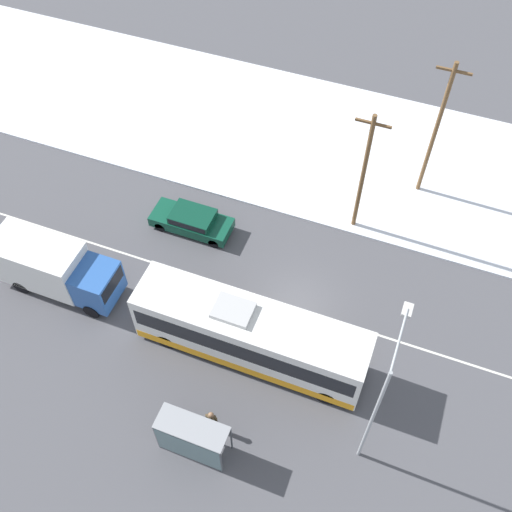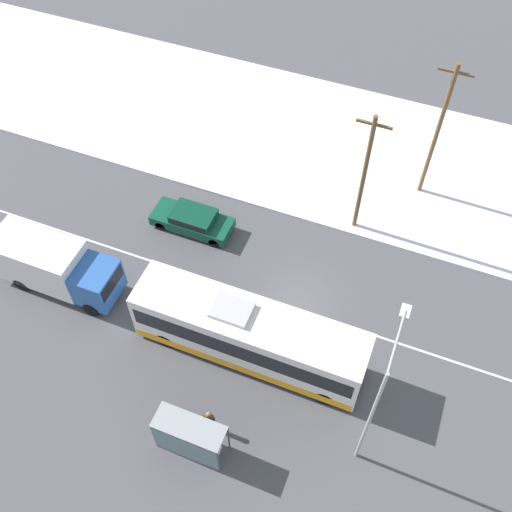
{
  "view_description": "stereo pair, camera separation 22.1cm",
  "coord_description": "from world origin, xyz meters",
  "px_view_note": "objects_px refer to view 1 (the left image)",
  "views": [
    {
      "loc": [
        4.0,
        -16.2,
        26.54
      ],
      "look_at": [
        -2.76,
        1.48,
        1.4
      ],
      "focal_mm": 42.0,
      "sensor_mm": 36.0,
      "label": 1
    },
    {
      "loc": [
        4.21,
        -16.12,
        26.54
      ],
      "look_at": [
        -2.76,
        1.48,
        1.4
      ],
      "focal_mm": 42.0,
      "sensor_mm": 36.0,
      "label": 2
    }
  ],
  "objects_px": {
    "bus_shelter": "(190,439)",
    "pedestrian_at_stop": "(212,419)",
    "box_truck": "(54,267)",
    "utility_pole_snowlot": "(436,130)",
    "city_bus": "(250,335)",
    "utility_pole_roadside": "(363,173)",
    "sedan_car": "(192,220)",
    "streetlamp": "(381,394)"
  },
  "relations": [
    {
      "from": "pedestrian_at_stop",
      "to": "utility_pole_snowlot",
      "type": "xyz_separation_m",
      "value": [
        5.66,
        18.09,
        3.71
      ]
    },
    {
      "from": "pedestrian_at_stop",
      "to": "streetlamp",
      "type": "height_order",
      "value": "streetlamp"
    },
    {
      "from": "city_bus",
      "to": "sedan_car",
      "type": "bearing_deg",
      "value": 133.84
    },
    {
      "from": "city_bus",
      "to": "bus_shelter",
      "type": "bearing_deg",
      "value": -95.73
    },
    {
      "from": "utility_pole_roadside",
      "to": "utility_pole_snowlot",
      "type": "xyz_separation_m",
      "value": [
        2.9,
        4.1,
        0.48
      ]
    },
    {
      "from": "box_truck",
      "to": "streetlamp",
      "type": "height_order",
      "value": "streetlamp"
    },
    {
      "from": "city_bus",
      "to": "pedestrian_at_stop",
      "type": "xyz_separation_m",
      "value": [
        -0.22,
        -4.22,
        -0.76
      ]
    },
    {
      "from": "streetlamp",
      "to": "utility_pole_roadside",
      "type": "distance_m",
      "value": 12.77
    },
    {
      "from": "box_truck",
      "to": "utility_pole_roadside",
      "type": "xyz_separation_m",
      "value": [
        13.41,
        9.69,
        2.5
      ]
    },
    {
      "from": "streetlamp",
      "to": "box_truck",
      "type": "bearing_deg",
      "value": 171.76
    },
    {
      "from": "city_bus",
      "to": "utility_pole_roadside",
      "type": "relative_size",
      "value": 1.39
    },
    {
      "from": "sedan_car",
      "to": "utility_pole_snowlot",
      "type": "relative_size",
      "value": 0.51
    },
    {
      "from": "pedestrian_at_stop",
      "to": "bus_shelter",
      "type": "bearing_deg",
      "value": -104.05
    },
    {
      "from": "box_truck",
      "to": "pedestrian_at_stop",
      "type": "height_order",
      "value": "box_truck"
    },
    {
      "from": "bus_shelter",
      "to": "utility_pole_roadside",
      "type": "height_order",
      "value": "utility_pole_roadside"
    },
    {
      "from": "box_truck",
      "to": "streetlamp",
      "type": "bearing_deg",
      "value": -8.24
    },
    {
      "from": "box_truck",
      "to": "utility_pole_roadside",
      "type": "distance_m",
      "value": 16.73
    },
    {
      "from": "bus_shelter",
      "to": "sedan_car",
      "type": "bearing_deg",
      "value": 114.65
    },
    {
      "from": "city_bus",
      "to": "utility_pole_roadside",
      "type": "bearing_deg",
      "value": 75.39
    },
    {
      "from": "bus_shelter",
      "to": "pedestrian_at_stop",
      "type": "bearing_deg",
      "value": 75.95
    },
    {
      "from": "pedestrian_at_stop",
      "to": "sedan_car",
      "type": "bearing_deg",
      "value": 118.91
    },
    {
      "from": "box_truck",
      "to": "bus_shelter",
      "type": "relative_size",
      "value": 2.12
    },
    {
      "from": "city_bus",
      "to": "sedan_car",
      "type": "relative_size",
      "value": 2.42
    },
    {
      "from": "box_truck",
      "to": "bus_shelter",
      "type": "bearing_deg",
      "value": -28.86
    },
    {
      "from": "pedestrian_at_stop",
      "to": "utility_pole_snowlot",
      "type": "relative_size",
      "value": 0.18
    },
    {
      "from": "streetlamp",
      "to": "pedestrian_at_stop",
      "type": "bearing_deg",
      "value": -164.43
    },
    {
      "from": "streetlamp",
      "to": "utility_pole_roadside",
      "type": "relative_size",
      "value": 1.01
    },
    {
      "from": "bus_shelter",
      "to": "utility_pole_snowlot",
      "type": "xyz_separation_m",
      "value": [
        6.0,
        19.46,
        3.0
      ]
    },
    {
      "from": "utility_pole_snowlot",
      "to": "bus_shelter",
      "type": "bearing_deg",
      "value": -107.14
    },
    {
      "from": "utility_pole_roadside",
      "to": "utility_pole_snowlot",
      "type": "height_order",
      "value": "utility_pole_snowlot"
    },
    {
      "from": "streetlamp",
      "to": "sedan_car",
      "type": "bearing_deg",
      "value": 144.89
    },
    {
      "from": "box_truck",
      "to": "utility_pole_roadside",
      "type": "relative_size",
      "value": 0.82
    },
    {
      "from": "pedestrian_at_stop",
      "to": "utility_pole_roadside",
      "type": "relative_size",
      "value": 0.2
    },
    {
      "from": "sedan_car",
      "to": "utility_pole_roadside",
      "type": "distance_m",
      "value": 9.87
    },
    {
      "from": "pedestrian_at_stop",
      "to": "utility_pole_roadside",
      "type": "distance_m",
      "value": 14.62
    },
    {
      "from": "bus_shelter",
      "to": "city_bus",
      "type": "bearing_deg",
      "value": 84.27
    },
    {
      "from": "utility_pole_roadside",
      "to": "utility_pole_snowlot",
      "type": "distance_m",
      "value": 5.04
    },
    {
      "from": "city_bus",
      "to": "utility_pole_snowlot",
      "type": "bearing_deg",
      "value": 68.58
    },
    {
      "from": "sedan_car",
      "to": "utility_pole_snowlot",
      "type": "height_order",
      "value": "utility_pole_snowlot"
    },
    {
      "from": "utility_pole_roadside",
      "to": "utility_pole_snowlot",
      "type": "relative_size",
      "value": 0.89
    },
    {
      "from": "box_truck",
      "to": "utility_pole_snowlot",
      "type": "height_order",
      "value": "utility_pole_snowlot"
    },
    {
      "from": "bus_shelter",
      "to": "streetlamp",
      "type": "xyz_separation_m",
      "value": [
        6.86,
        3.19,
        3.45
      ]
    }
  ]
}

